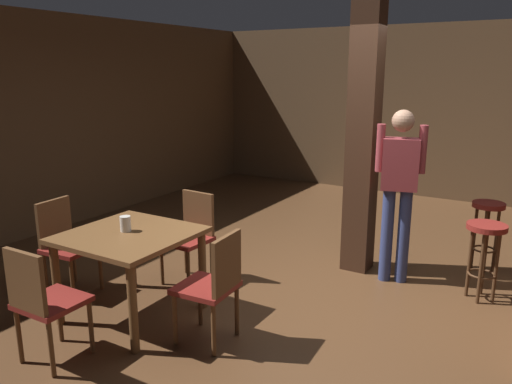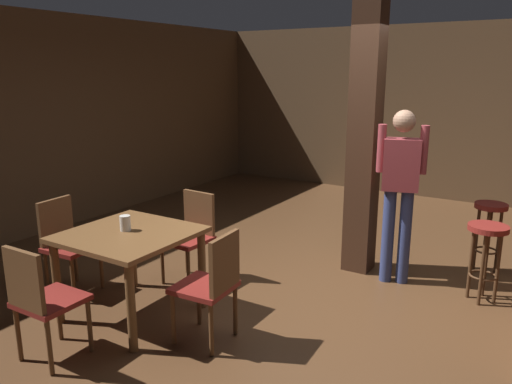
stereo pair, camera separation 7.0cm
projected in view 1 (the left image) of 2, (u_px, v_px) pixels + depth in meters
ground_plane at (326, 299)px, 4.66m from camera, size 10.80×10.80×0.00m
wall_back at (439, 113)px, 8.07m from camera, size 8.00×0.10×2.80m
wall_left at (37, 125)px, 6.31m from camera, size 0.10×9.00×2.80m
pillar at (363, 139)px, 5.07m from camera, size 0.28×0.28×2.80m
dining_table at (130, 246)px, 4.20m from camera, size 1.00×1.00×0.75m
chair_east at (214, 282)px, 3.80m from camera, size 0.45×0.45×0.89m
chair_north at (191, 233)px, 4.96m from camera, size 0.44×0.44×0.89m
chair_west at (65, 241)px, 4.70m from camera, size 0.45×0.45×0.89m
chair_south at (43, 299)px, 3.52m from camera, size 0.43×0.43×0.89m
napkin_cup at (125, 224)px, 4.20m from camera, size 0.09×0.09×0.13m
standing_person at (399, 184)px, 4.84m from camera, size 0.47×0.29×1.72m
bar_stool_near at (485, 243)px, 4.54m from camera, size 0.35×0.35×0.73m
bar_stool_mid at (487, 221)px, 5.14m from camera, size 0.32×0.32×0.76m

